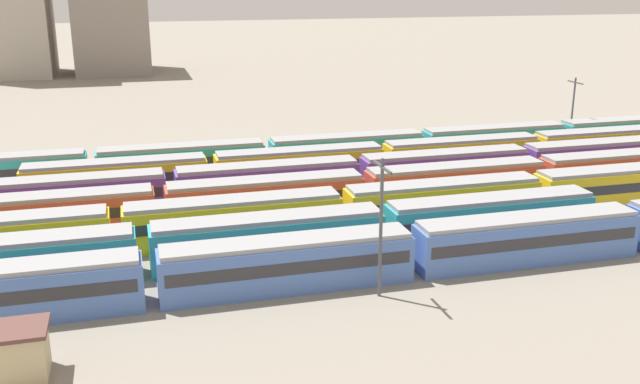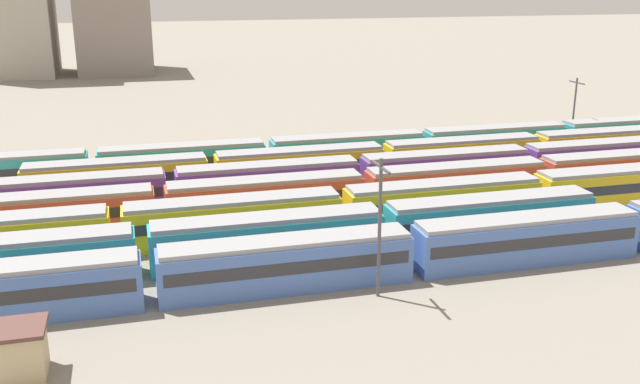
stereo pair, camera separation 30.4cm
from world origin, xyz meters
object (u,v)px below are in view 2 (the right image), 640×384
train_track_2 (443,201)px  train_track_5 (462,154)px  train_track_0 (412,250)px  catenary_pole_1 (574,108)px  train_track_6 (348,150)px  train_track_1 (268,238)px  train_track_4 (525,163)px  train_track_3 (364,190)px  signal_hut (14,352)px  catenary_pole_0 (380,222)px

train_track_2 → train_track_5: size_ratio=1.00×
train_track_0 → catenary_pole_1: (36.32, 34.25, 3.01)m
train_track_5 → train_track_6: same height
train_track_2 → train_track_1: bearing=-163.0°
train_track_1 → train_track_5: size_ratio=0.60×
train_track_1 → train_track_4: (31.39, 15.60, 0.00)m
train_track_1 → train_track_2: bearing=17.0°
train_track_3 → catenary_pole_1: 39.64m
train_track_2 → train_track_4: size_ratio=0.83×
train_track_5 → catenary_pole_1: bearing=22.7°
train_track_1 → train_track_2: same height
train_track_0 → catenary_pole_1: bearing=43.3°
train_track_0 → catenary_pole_1: catenary_pole_1 is taller
train_track_3 → train_track_4: 20.80m
train_track_4 → signal_hut: train_track_4 is taller
train_track_6 → signal_hut: (-31.06, -38.74, -0.35)m
train_track_4 → train_track_6: same height
train_track_4 → train_track_5: (-4.99, 5.20, 0.00)m
train_track_0 → train_track_3: (1.47, 15.60, 0.00)m
train_track_3 → train_track_6: bearing=78.5°
train_track_2 → catenary_pole_0: size_ratio=9.49×
train_track_0 → train_track_3: same height
train_track_2 → train_track_3: (-5.74, 5.20, 0.00)m
train_track_1 → signal_hut: train_track_1 is taller
train_track_1 → train_track_4: size_ratio=0.50×
train_track_4 → train_track_0: bearing=-136.1°
train_track_5 → train_track_0: bearing=-122.6°
train_track_6 → train_track_2: bearing=-83.0°
train_track_3 → catenary_pole_1: (34.85, 18.65, 3.01)m
train_track_0 → train_track_4: bearing=43.9°
train_track_1 → signal_hut: (-16.64, -12.74, -0.35)m
train_track_1 → train_track_0: bearing=-28.0°
train_track_0 → train_track_4: same height
signal_hut → train_track_4: bearing=30.5°
train_track_2 → train_track_6: (-2.57, 20.80, 0.00)m
train_track_4 → train_track_5: bearing=133.8°
train_track_3 → train_track_6: (3.17, 15.60, 0.00)m
train_track_4 → train_track_6: size_ratio=1.20×
train_track_5 → train_track_6: (-11.98, 5.20, 0.00)m
catenary_pole_1 → train_track_2: bearing=-140.7°
catenary_pole_1 → signal_hut: 75.46m
train_track_6 → catenary_pole_0: (-8.26, -34.09, 3.58)m
signal_hut → train_track_0: bearing=15.9°
train_track_1 → train_track_2: size_ratio=0.60×
train_track_4 → catenary_pole_0: (-25.23, -23.69, 3.58)m
catenary_pole_1 → train_track_0: bearing=-136.7°
train_track_5 → signal_hut: size_ratio=26.00×
train_track_0 → catenary_pole_0: catenary_pole_0 is taller
train_track_6 → signal_hut: bearing=-128.7°
train_track_2 → catenary_pole_1: (29.11, 23.85, 3.01)m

